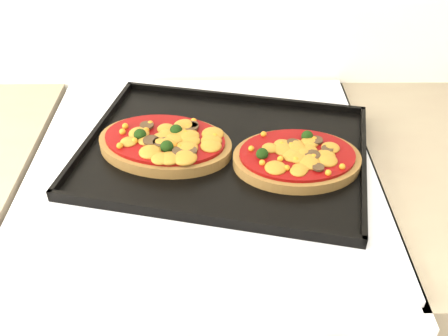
{
  "coord_description": "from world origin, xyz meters",
  "views": [
    {
      "loc": [
        0.04,
        1.02,
        1.44
      ],
      "look_at": [
        0.05,
        1.67,
        0.92
      ],
      "focal_mm": 40.0,
      "sensor_mm": 36.0,
      "label": 1
    }
  ],
  "objects_px": {
    "pizza_right": "(297,157)",
    "pizza_left": "(165,142)",
    "stove": "(208,320)",
    "baking_tray": "(224,149)"
  },
  "relations": [
    {
      "from": "pizza_right",
      "to": "pizza_left",
      "type": "bearing_deg",
      "value": 168.96
    },
    {
      "from": "pizza_right",
      "to": "stove",
      "type": "bearing_deg",
      "value": 173.57
    },
    {
      "from": "stove",
      "to": "baking_tray",
      "type": "distance_m",
      "value": 0.47
    },
    {
      "from": "stove",
      "to": "pizza_left",
      "type": "relative_size",
      "value": 3.9
    },
    {
      "from": "baking_tray",
      "to": "pizza_left",
      "type": "xyz_separation_m",
      "value": [
        -0.1,
        0.0,
        0.02
      ]
    },
    {
      "from": "stove",
      "to": "pizza_right",
      "type": "relative_size",
      "value": 4.27
    },
    {
      "from": "baking_tray",
      "to": "pizza_right",
      "type": "distance_m",
      "value": 0.13
    },
    {
      "from": "pizza_left",
      "to": "pizza_right",
      "type": "xyz_separation_m",
      "value": [
        0.22,
        -0.04,
        -0.0
      ]
    },
    {
      "from": "stove",
      "to": "baking_tray",
      "type": "xyz_separation_m",
      "value": [
        0.04,
        0.02,
        0.47
      ]
    },
    {
      "from": "stove",
      "to": "baking_tray",
      "type": "height_order",
      "value": "baking_tray"
    }
  ]
}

